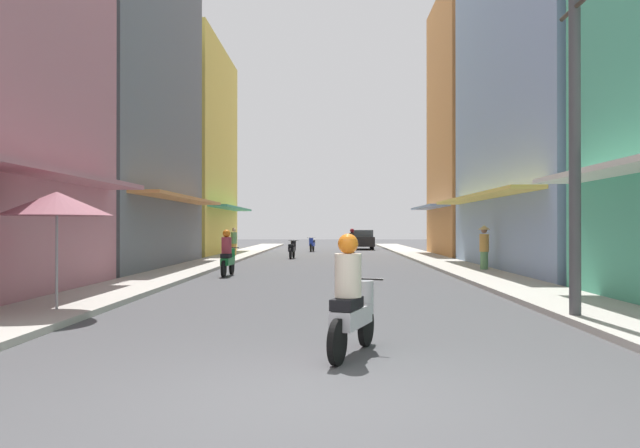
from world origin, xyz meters
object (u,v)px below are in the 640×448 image
Objects in this scene: pedestrian_foreground at (234,242)px; motorbike_blue at (312,244)px; pedestrian_crossing at (484,246)px; motorbike_green at (228,255)px; utility_pole at (575,143)px; vendor_umbrella at (57,204)px; motorbike_silver at (352,301)px; motorbike_black at (292,249)px; motorbike_maroon at (352,243)px; parked_car at (362,239)px.

motorbike_blue is at bearing 62.40° from pedestrian_foreground.
motorbike_blue is at bearing 110.02° from pedestrian_crossing.
motorbike_green is 12.77m from utility_pole.
utility_pole is (7.81, -9.81, 2.43)m from motorbike_green.
motorbike_green is at bearing 79.97° from vendor_umbrella.
motorbike_silver is 0.74× the size of vendor_umbrella.
pedestrian_crossing reaches higher than motorbike_black.
motorbike_blue is at bearing 117.23° from motorbike_maroon.
vendor_umbrella is at bearing -97.31° from motorbike_blue.
utility_pole is at bearing -51.47° from motorbike_green.
motorbike_green is 1.00× the size of motorbike_maroon.
motorbike_green is at bearing 128.53° from utility_pole.
motorbike_blue is 20.82m from motorbike_green.
motorbike_blue is 9.06m from motorbike_black.
motorbike_green and motorbike_maroon have the same top height.
motorbike_silver is 1.07× the size of pedestrian_foreground.
motorbike_maroon reaches higher than motorbike_blue.
motorbike_silver is 13.26m from motorbike_green.
parked_car is (1.03, 9.36, 0.04)m from motorbike_maroon.
vendor_umbrella reaches higher than motorbike_maroon.
utility_pole is (6.37, -21.48, 2.64)m from motorbike_black.
motorbike_silver reaches higher than motorbike_black.
pedestrian_foreground reaches higher than motorbike_blue.
motorbike_silver is 26.24m from pedestrian_foreground.
utility_pole is at bearing 35.80° from motorbike_silver.
motorbike_maroon is 0.30× the size of utility_pole.
motorbike_silver is at bearing -91.98° from motorbike_maroon.
motorbike_blue is 5.66m from parked_car.
motorbike_green is at bearing -96.08° from motorbike_blue.
utility_pole is (2.01, -34.87, 2.40)m from parked_car.
motorbike_maroon is at bearing 22.79° from pedestrian_foreground.
parked_car is 23.55m from pedestrian_crossing.
vendor_umbrella is at bearing -98.38° from motorbike_black.
pedestrian_crossing reaches higher than motorbike_silver.
motorbike_blue and motorbike_black have the same top height.
vendor_umbrella is at bearing 147.58° from motorbike_silver.
motorbike_blue is 20.18m from pedestrian_crossing.
motorbike_silver reaches higher than parked_car.
motorbike_green is 16.42m from motorbike_maroon.
pedestrian_foreground is at bearing 98.22° from motorbike_green.
motorbike_black is 11.76m from motorbike_green.
motorbike_blue is 30.25m from vendor_umbrella.
motorbike_maroon is 1.05× the size of pedestrian_crossing.
motorbike_maroon is (3.33, 4.04, 0.20)m from motorbike_black.
parked_car is 2.38× the size of pedestrian_crossing.
pedestrian_crossing is 11.83m from utility_pole.
parked_car reaches higher than motorbike_blue.
parked_car is at bearing 77.77° from vendor_umbrella.
pedestrian_crossing reaches higher than motorbike_green.
motorbike_black is at bearing 95.50° from motorbike_silver.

